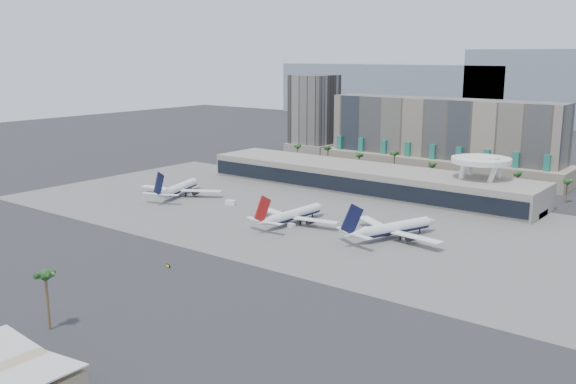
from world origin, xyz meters
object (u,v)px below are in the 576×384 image
Objects in this scene: airliner_centre at (293,215)px; service_vehicle_a at (231,203)px; taxiway_sign at (168,266)px; airliner_right at (393,228)px; service_vehicle_b at (291,225)px; airliner_left at (178,188)px.

airliner_centre is 9.48× the size of service_vehicle_a.
taxiway_sign is at bearing -86.26° from airliner_centre.
service_vehicle_a is (-82.78, 3.05, -2.81)m from airliner_right.
airliner_centre reaches higher than service_vehicle_b.
airliner_right is at bearing 10.41° from airliner_centre.
taxiway_sign is at bearing -83.98° from service_vehicle_b.
service_vehicle_b is at bearing -144.47° from airliner_right.
service_vehicle_b is at bearing -28.43° from airliner_left.
service_vehicle_b is (2.89, -4.86, -2.86)m from airliner_centre.
airliner_left reaches higher than taxiway_sign.
taxiway_sign is at bearing -81.20° from service_vehicle_a.
service_vehicle_a reaches higher than service_vehicle_b.
service_vehicle_b is 1.42× the size of taxiway_sign.
taxiway_sign is (-1.85, -61.64, -0.31)m from service_vehicle_b.
service_vehicle_b is 61.67m from taxiway_sign.
airliner_centre reaches higher than service_vehicle_a.
airliner_right is 19.50× the size of taxiway_sign.
airliner_left is 18.92× the size of taxiway_sign.
airliner_centre is (73.15, -6.92, -0.10)m from airliner_left.
airliner_left reaches higher than service_vehicle_a.
service_vehicle_a reaches higher than taxiway_sign.
service_vehicle_a is 46.17m from service_vehicle_b.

